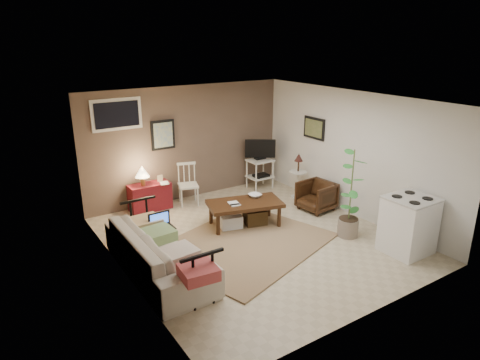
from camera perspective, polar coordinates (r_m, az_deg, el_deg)
floor at (r=7.48m, az=1.99°, el=-7.92°), size 5.00×5.00×0.00m
art_back at (r=8.80m, az=-10.24°, el=5.94°), size 0.50×0.03×0.60m
art_right at (r=9.10m, az=9.86°, el=6.83°), size 0.03×0.60×0.45m
window at (r=8.41m, az=-16.13°, el=8.39°), size 0.96×0.03×0.60m
rug at (r=7.31m, az=0.62°, el=-8.48°), size 3.21×2.87×0.03m
coffee_table at (r=7.86m, az=0.57°, el=-4.28°), size 1.47×1.02×0.50m
sofa at (r=6.44m, az=-10.86°, el=-8.45°), size 0.67×2.30×0.90m
sofa_pillows at (r=6.19m, az=-9.48°, el=-8.46°), size 0.44×2.19×0.15m
sofa_end_rails at (r=6.51m, az=-9.74°, el=-8.68°), size 0.62×2.30×0.77m
laptop at (r=6.79m, az=-10.50°, el=-5.71°), size 0.35×0.26×0.24m
red_console at (r=8.77m, az=-12.01°, el=-1.88°), size 0.82×0.37×0.95m
spindle_chair at (r=8.92m, az=-6.93°, el=-0.72°), size 0.49×0.49×0.86m
tv_stand at (r=9.73m, az=2.71°, el=2.30°), size 0.59×0.44×1.14m
side_table at (r=9.22m, az=7.76°, el=1.26°), size 0.37×0.37×0.99m
armchair at (r=8.70m, az=10.16°, el=-1.95°), size 0.64×0.68×0.65m
potted_plant at (r=7.52m, az=14.59°, el=-1.37°), size 0.40×0.40×1.59m
stove at (r=7.41m, az=21.54°, el=-5.58°), size 0.72×0.67×0.95m
bowl at (r=7.99m, az=2.01°, el=-1.48°), size 0.24×0.07×0.23m
book_table at (r=7.61m, az=-1.43°, el=-2.48°), size 0.18×0.06×0.25m
book_console at (r=8.61m, az=-10.62°, el=0.15°), size 0.16×0.06×0.22m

